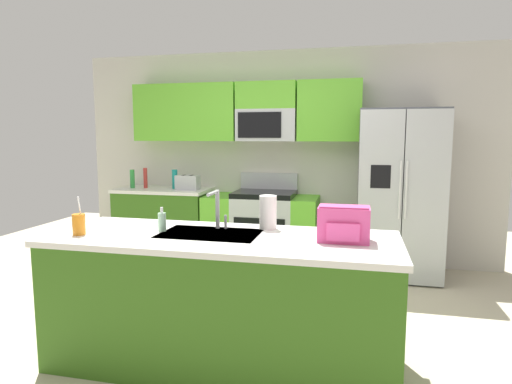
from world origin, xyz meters
TOP-DOWN VIEW (x-y plane):
  - ground_plane at (0.00, 0.00)m, footprint 9.00×9.00m
  - kitchen_wall_unit at (-0.14, 2.08)m, footprint 5.20×0.43m
  - back_counter at (-1.48, 1.80)m, footprint 1.18×0.63m
  - range_oven at (-0.20, 1.80)m, footprint 1.36×0.61m
  - refrigerator at (1.38, 1.73)m, footprint 0.90×0.76m
  - island_counter at (0.05, -0.55)m, footprint 2.34×0.87m
  - toaster at (-1.12, 1.75)m, footprint 0.28×0.16m
  - pepper_mill at (-1.72, 1.80)m, footprint 0.05×0.05m
  - bottle_teal at (-1.32, 1.81)m, footprint 0.07×0.07m
  - bottle_green at (-1.88, 1.76)m, footprint 0.06×0.06m
  - sink_faucet at (-0.05, -0.36)m, footprint 0.08×0.21m
  - drink_cup_orange at (-0.90, -0.74)m, footprint 0.08×0.08m
  - soap_dispenser at (-0.40, -0.51)m, footprint 0.06×0.06m
  - paper_towel_roll at (0.30, -0.26)m, footprint 0.12×0.12m
  - backpack at (0.85, -0.52)m, footprint 0.32×0.22m

SIDE VIEW (x-z plane):
  - ground_plane at x=0.00m, z-range 0.00..0.00m
  - range_oven at x=-0.20m, z-range -0.11..0.99m
  - back_counter at x=-1.48m, z-range 0.00..0.90m
  - island_counter at x=0.05m, z-range 0.00..0.90m
  - refrigerator at x=1.38m, z-range 0.00..1.85m
  - soap_dispenser at x=-0.40m, z-range 0.88..1.05m
  - drink_cup_orange at x=-0.90m, z-range 0.84..1.10m
  - toaster at x=-1.12m, z-range 0.90..1.08m
  - backpack at x=0.85m, z-range 0.90..1.13m
  - bottle_green at x=-1.88m, z-range 0.90..1.14m
  - paper_towel_roll at x=0.30m, z-range 0.90..1.14m
  - bottle_teal at x=-1.32m, z-range 0.90..1.14m
  - pepper_mill at x=-1.72m, z-range 0.90..1.16m
  - sink_faucet at x=-0.05m, z-range 0.93..1.21m
  - kitchen_wall_unit at x=-0.14m, z-range 0.17..2.77m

